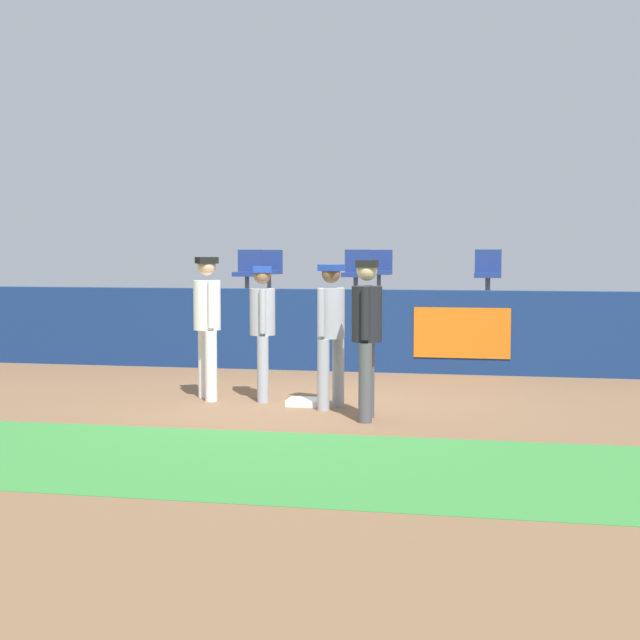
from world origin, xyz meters
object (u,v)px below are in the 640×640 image
at_px(player_umpire, 367,328).
at_px(seat_front_left, 248,270).
at_px(player_runner_visitor, 262,323).
at_px(seat_front_center, 356,271).
at_px(seat_back_right, 488,269).
at_px(seat_back_center, 379,269).
at_px(player_coach_visitor, 331,326).
at_px(player_fielder_home, 207,318).
at_px(first_base, 304,402).
at_px(seat_back_left, 270,268).
at_px(seat_front_right, 488,271).

xyz_separation_m(player_umpire, seat_front_left, (-3.03, 5.72, 0.53)).
relative_size(player_runner_visitor, seat_front_center, 2.06).
distance_m(seat_front_center, seat_back_right, 2.88).
height_order(player_umpire, seat_front_center, seat_front_center).
distance_m(player_umpire, seat_back_center, 7.60).
bearing_deg(player_coach_visitor, seat_back_center, -152.77).
distance_m(player_fielder_home, seat_back_center, 6.63).
height_order(first_base, player_coach_visitor, player_coach_visitor).
bearing_deg(seat_back_left, player_runner_visitor, -76.26).
xyz_separation_m(seat_back_left, seat_back_center, (2.20, 0.00, 0.00)).
height_order(player_coach_visitor, player_umpire, player_umpire).
bearing_deg(seat_back_center, seat_back_right, -0.01).
relative_size(player_coach_visitor, seat_back_right, 2.10).
bearing_deg(player_coach_visitor, seat_front_left, -129.50).
xyz_separation_m(player_coach_visitor, player_umpire, (0.54, -0.66, 0.04)).
height_order(player_fielder_home, seat_front_left, seat_front_left).
height_order(player_fielder_home, seat_front_center, seat_front_center).
bearing_deg(seat_front_right, seat_back_left, 157.37).
distance_m(seat_front_center, seat_front_left, 1.98).
relative_size(first_base, player_umpire, 0.22).
distance_m(player_fielder_home, seat_front_center, 4.85).
bearing_deg(player_umpire, seat_front_center, -173.09).
height_order(seat_front_left, seat_back_left, same).
relative_size(first_base, player_runner_visitor, 0.23).
distance_m(player_runner_visitor, seat_back_center, 6.48).
bearing_deg(player_fielder_home, player_runner_visitor, 60.14).
bearing_deg(player_coach_visitor, player_fielder_home, -78.61).
xyz_separation_m(player_runner_visitor, seat_front_left, (-1.51, 4.62, 0.59)).
height_order(player_coach_visitor, seat_back_left, seat_back_left).
bearing_deg(seat_front_left, seat_back_center, 40.08).
relative_size(seat_front_right, seat_back_left, 1.00).
distance_m(player_runner_visitor, seat_front_center, 4.68).
xyz_separation_m(seat_front_center, seat_back_center, (0.16, 1.80, 0.00)).
height_order(seat_front_center, seat_back_center, same).
bearing_deg(player_coach_visitor, seat_front_center, -149.92).
bearing_deg(first_base, player_fielder_home, 171.48).
height_order(first_base, player_umpire, player_umpire).
bearing_deg(player_umpire, seat_back_left, -161.18).
distance_m(player_fielder_home, seat_back_left, 6.55).
bearing_deg(first_base, player_umpire, -42.84).
bearing_deg(seat_back_center, seat_back_left, -179.99).
height_order(player_runner_visitor, seat_front_center, seat_front_center).
distance_m(player_umpire, seat_back_right, 7.64).
bearing_deg(seat_front_left, seat_front_center, 0.00).
bearing_deg(player_runner_visitor, seat_back_right, 141.09).
xyz_separation_m(player_runner_visitor, seat_back_right, (2.72, 6.42, 0.59)).
height_order(player_fielder_home, seat_back_center, seat_back_center).
bearing_deg(seat_back_left, seat_back_center, 0.01).
height_order(seat_front_left, seat_back_right, same).
relative_size(first_base, seat_front_right, 0.48).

